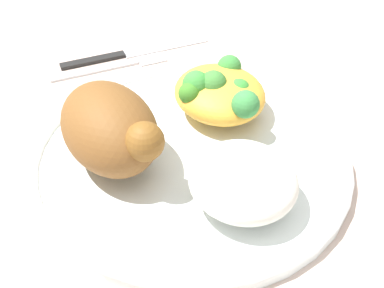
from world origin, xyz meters
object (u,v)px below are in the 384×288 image
at_px(fork, 116,65).
at_px(knife, 123,53).
at_px(plate, 192,158).
at_px(mac_cheese_with_broccoli, 219,92).
at_px(roasted_chicken, 111,129).
at_px(rice_pile, 243,181).

height_order(fork, knife, knife).
distance_m(plate, mac_cheese_with_broccoli, 0.08).
relative_size(roasted_chicken, fork, 0.84).
xyz_separation_m(roasted_chicken, fork, (-0.17, 0.07, -0.05)).
bearing_deg(plate, knife, 173.25).
relative_size(plate, knife, 1.55).
height_order(rice_pile, knife, rice_pile).
height_order(mac_cheese_with_broccoli, fork, mac_cheese_with_broccoli).
xyz_separation_m(plate, knife, (-0.22, 0.03, -0.00)).
distance_m(mac_cheese_with_broccoli, fork, 0.16).
height_order(plate, rice_pile, rice_pile).
distance_m(rice_pile, mac_cheese_with_broccoli, 0.13).
bearing_deg(mac_cheese_with_broccoli, knife, -170.01).
bearing_deg(roasted_chicken, plate, 68.29).
xyz_separation_m(roasted_chicken, mac_cheese_with_broccoli, (-0.02, 0.12, -0.01)).
bearing_deg(fork, knife, 138.91).
height_order(roasted_chicken, rice_pile, roasted_chicken).
xyz_separation_m(mac_cheese_with_broccoli, fork, (-0.15, -0.05, -0.03)).
bearing_deg(fork, rice_pile, -0.22).
bearing_deg(rice_pile, plate, -175.16).
relative_size(fork, knife, 0.75).
distance_m(roasted_chicken, rice_pile, 0.12).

